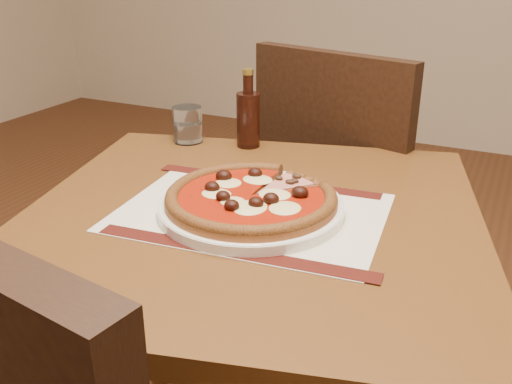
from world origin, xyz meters
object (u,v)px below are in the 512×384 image
at_px(table, 251,261).
at_px(plate, 251,207).
at_px(water_glass, 188,124).
at_px(bottle, 248,117).
at_px(chair_far, 348,194).
at_px(pizza, 251,197).

relative_size(table, plate, 2.98).
relative_size(plate, water_glass, 3.82).
xyz_separation_m(water_glass, bottle, (0.15, 0.03, 0.03)).
distance_m(plate, bottle, 0.37).
relative_size(table, water_glass, 11.40).
bearing_deg(chair_far, water_glass, 60.91).
bearing_deg(table, pizza, -66.16).
xyz_separation_m(chair_far, plate, (0.00, -0.62, 0.22)).
bearing_deg(bottle, water_glass, -167.62).
relative_size(plate, pizza, 1.08).
distance_m(chair_far, plate, 0.65).
bearing_deg(pizza, table, 113.84).
distance_m(plate, pizza, 0.02).
height_order(plate, pizza, pizza).
height_order(pizza, bottle, bottle).
relative_size(table, pizza, 3.23).
bearing_deg(plate, chair_far, 90.14).
bearing_deg(table, plate, -61.82).
relative_size(chair_far, pizza, 3.16).
xyz_separation_m(table, chair_far, (0.00, 0.61, -0.10)).
relative_size(table, chair_far, 1.02).
relative_size(chair_far, water_glass, 11.15).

